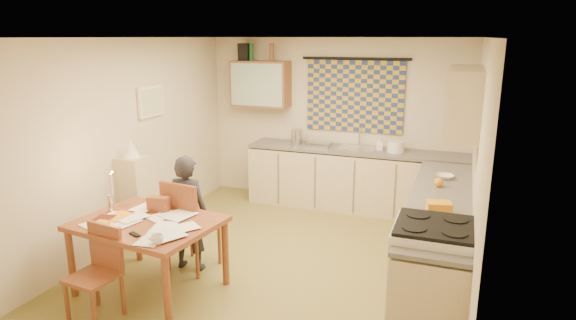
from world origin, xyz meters
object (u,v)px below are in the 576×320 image
at_px(stove, 431,280).
at_px(dining_table, 150,255).
at_px(chair_far, 193,241).
at_px(person, 188,213).
at_px(counter_back, 358,180).
at_px(counter_right, 438,241).
at_px(shelf_stand, 135,201).

bearing_deg(stove, dining_table, -175.81).
relative_size(stove, dining_table, 0.71).
xyz_separation_m(chair_far, person, (-0.04, -0.01, 0.33)).
distance_m(counter_back, stove, 3.13).
bearing_deg(counter_right, counter_back, 123.53).
bearing_deg(chair_far, shelf_stand, -10.32).
height_order(dining_table, shelf_stand, shelf_stand).
distance_m(counter_back, counter_right, 2.24).
relative_size(dining_table, chair_far, 1.40).
distance_m(counter_right, stove, 1.01).
xyz_separation_m(counter_right, chair_far, (-2.55, -0.64, -0.13)).
bearing_deg(dining_table, stove, 11.27).
height_order(counter_back, person, person).
xyz_separation_m(person, shelf_stand, (-0.95, 0.33, -0.09)).
bearing_deg(counter_right, shelf_stand, -174.94).
bearing_deg(counter_back, counter_right, -56.47).
bearing_deg(person, counter_right, -168.91).
height_order(dining_table, person, person).
distance_m(chair_far, person, 0.33).
bearing_deg(dining_table, chair_far, 82.94).
bearing_deg(dining_table, shelf_stand, 140.57).
xyz_separation_m(stove, person, (-2.59, 0.36, 0.14)).
height_order(counter_back, shelf_stand, shelf_stand).
bearing_deg(person, dining_table, 76.20).
bearing_deg(stove, counter_back, 113.30).
height_order(counter_right, dining_table, counter_right).
height_order(counter_right, person, person).
relative_size(counter_right, stove, 2.90).
xyz_separation_m(stove, chair_far, (-2.55, 0.37, -0.19)).
xyz_separation_m(counter_back, counter_right, (1.24, -1.87, -0.00)).
relative_size(counter_back, dining_table, 2.29).
height_order(stove, shelf_stand, shelf_stand).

